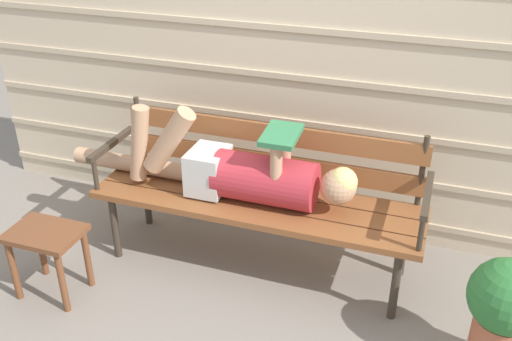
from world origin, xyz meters
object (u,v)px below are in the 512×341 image
Objects in this scene: footstool at (47,245)px; reclining_person at (241,172)px; park_bench at (260,187)px; potted_plant at (504,311)px.

reclining_person is at bearing 33.95° from footstool.
park_bench reaches higher than footstool.
potted_plant is (1.28, -0.46, -0.14)m from park_bench.
reclining_person is 1.09m from footstool.
park_bench is at bearing 160.47° from potted_plant.
footstool is 0.66× the size of potted_plant.
footstool is (-0.87, -0.59, -0.29)m from reclining_person.
reclining_person is 2.90× the size of potted_plant.
reclining_person reaches higher than footstool.
park_bench is 4.64× the size of footstool.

